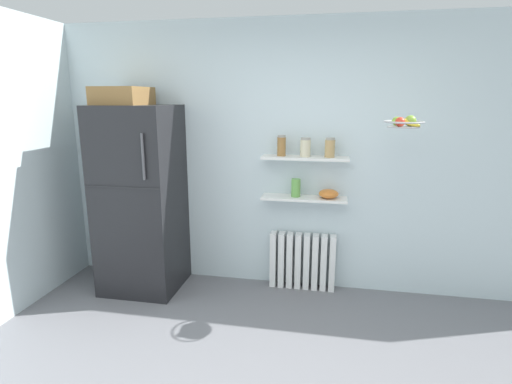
% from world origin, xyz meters
% --- Properties ---
extents(ground_plane, '(7.04, 7.04, 0.00)m').
position_xyz_m(ground_plane, '(0.00, 0.50, 0.00)').
color(ground_plane, slate).
extents(back_wall, '(7.04, 0.10, 2.60)m').
position_xyz_m(back_wall, '(0.00, 2.05, 1.30)').
color(back_wall, silver).
rests_on(back_wall, ground_plane).
extents(refrigerator, '(0.73, 0.71, 1.97)m').
position_xyz_m(refrigerator, '(-1.33, 1.66, 0.94)').
color(refrigerator, black).
rests_on(refrigerator, ground_plane).
extents(radiator, '(0.65, 0.12, 0.57)m').
position_xyz_m(radiator, '(0.25, 1.92, 0.28)').
color(radiator, white).
rests_on(radiator, ground_plane).
extents(wall_shelf_lower, '(0.81, 0.22, 0.02)m').
position_xyz_m(wall_shelf_lower, '(0.25, 1.89, 0.94)').
color(wall_shelf_lower, white).
extents(wall_shelf_upper, '(0.81, 0.22, 0.02)m').
position_xyz_m(wall_shelf_upper, '(0.25, 1.89, 1.33)').
color(wall_shelf_upper, white).
extents(storage_jar_0, '(0.08, 0.08, 0.20)m').
position_xyz_m(storage_jar_0, '(0.02, 1.89, 1.44)').
color(storage_jar_0, olive).
rests_on(storage_jar_0, wall_shelf_upper).
extents(storage_jar_1, '(0.10, 0.10, 0.18)m').
position_xyz_m(storage_jar_1, '(0.25, 1.89, 1.43)').
color(storage_jar_1, beige).
rests_on(storage_jar_1, wall_shelf_upper).
extents(storage_jar_2, '(0.09, 0.09, 0.18)m').
position_xyz_m(storage_jar_2, '(0.47, 1.89, 1.43)').
color(storage_jar_2, tan).
rests_on(storage_jar_2, wall_shelf_upper).
extents(vase, '(0.09, 0.09, 0.17)m').
position_xyz_m(vase, '(0.16, 1.89, 1.04)').
color(vase, '#66A84C').
rests_on(vase, wall_shelf_lower).
extents(shelf_bowl, '(0.18, 0.18, 0.08)m').
position_xyz_m(shelf_bowl, '(0.48, 1.89, 0.99)').
color(shelf_bowl, orange).
rests_on(shelf_bowl, wall_shelf_lower).
extents(hanging_fruit_basket, '(0.31, 0.31, 0.10)m').
position_xyz_m(hanging_fruit_basket, '(1.04, 1.54, 1.69)').
color(hanging_fruit_basket, '#B2B2B7').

